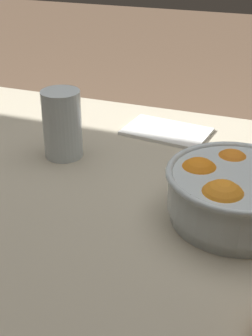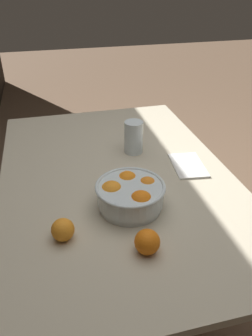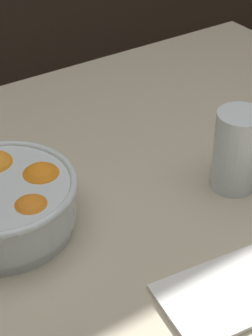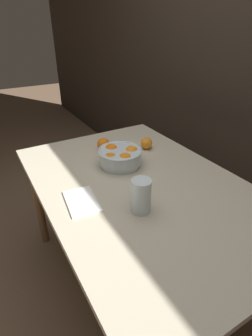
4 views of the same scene
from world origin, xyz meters
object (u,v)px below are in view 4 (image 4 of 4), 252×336
Objects in this scene: fruit_bowl at (120,156)px; juice_glass at (141,198)px; orange_loose_front at (104,144)px; orange_loose_near_bowl at (146,143)px.

juice_glass reaches higher than fruit_bowl.
fruit_bowl is 1.64× the size of juice_glass.
juice_glass is 1.92× the size of orange_loose_front.
juice_glass reaches higher than orange_loose_near_bowl.
juice_glass is at bearing -36.26° from orange_loose_near_bowl.
juice_glass is at bearing -11.55° from orange_loose_front.
juice_glass is 0.61m from orange_loose_near_bowl.
orange_loose_front reaches higher than orange_loose_near_bowl.
juice_glass is 2.04× the size of orange_loose_near_bowl.
orange_loose_near_bowl is 0.94× the size of orange_loose_front.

